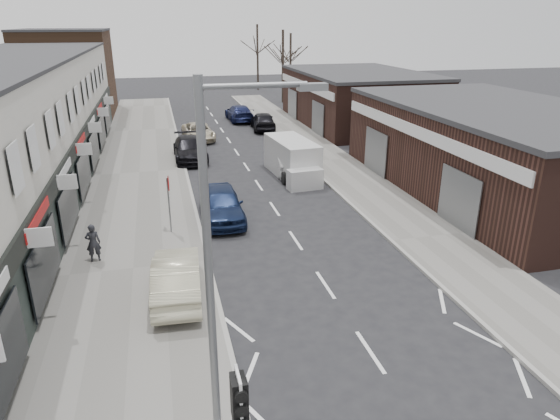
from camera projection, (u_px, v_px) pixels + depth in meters
ground at (402, 400)px, 12.52m from camera, size 160.00×160.00×0.00m
pavement_left at (139, 173)px, 30.96m from camera, size 5.50×64.00×0.12m
pavement_right at (330, 160)px, 33.75m from camera, size 3.50×64.00×0.12m
brick_block_far at (68, 74)px, 48.93m from camera, size 8.00×10.00×8.00m
right_unit_near at (497, 151)px, 27.22m from camera, size 10.00×18.00×4.50m
right_unit_far at (358, 99)px, 45.38m from camera, size 10.00×16.00×4.50m
tree_far_a at (283, 102)px, 58.10m from camera, size 3.60×3.60×8.00m
tree_far_b at (290, 95)px, 64.11m from camera, size 3.60×3.60×7.50m
tree_far_c at (258, 90)px, 68.88m from camera, size 3.60×3.60×8.50m
traffic_light at (240, 411)px, 8.85m from camera, size 0.28×0.60×3.10m
street_lamp at (218, 271)px, 9.14m from camera, size 2.23×0.22×8.00m
warning_sign at (169, 187)px, 21.48m from camera, size 0.12×0.80×2.70m
white_van at (293, 159)px, 30.20m from camera, size 2.46×5.86×2.21m
sedan_on_pavement at (177, 276)px, 16.79m from camera, size 1.78×4.50×1.46m
pedestrian at (93, 243)px, 19.25m from camera, size 0.58×0.40×1.54m
parked_car_left_a at (222, 204)px, 23.60m from camera, size 1.96×4.70×1.59m
parked_car_left_b at (190, 149)px, 33.86m from camera, size 2.15×5.25×1.52m
parked_car_left_c at (198, 132)px, 39.64m from camera, size 2.53×4.85×1.30m
parked_car_right_a at (286, 162)px, 31.09m from camera, size 1.73×4.28×1.38m
parked_car_right_b at (263, 121)px, 43.20m from camera, size 2.25×4.76×1.57m
parked_car_right_c at (239, 113)px, 47.21m from camera, size 2.25×5.20×1.49m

